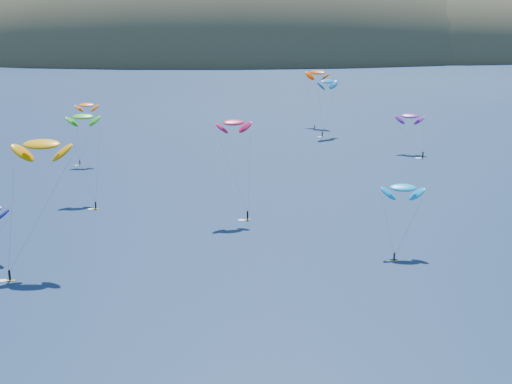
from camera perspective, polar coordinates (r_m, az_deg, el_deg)
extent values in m
ellipsoid|color=#3D3526|center=(623.16, -1.84, 10.02)|extent=(600.00, 300.00, 210.00)
ellipsoid|color=#3D3526|center=(668.52, -15.98, 10.29)|extent=(340.00, 240.00, 120.00)
ellipsoid|color=#3D3526|center=(627.40, 13.20, 9.96)|extent=(320.00, 220.00, 156.00)
cube|color=gold|center=(213.12, -13.90, 2.10)|extent=(1.28, 0.52, 0.07)
cylinder|color=black|center=(212.95, -13.91, 2.30)|extent=(0.29, 0.29, 1.32)
sphere|color=#8C6047|center=(212.78, -13.93, 2.50)|extent=(0.22, 0.22, 0.22)
ellipsoid|color=#FF6409|center=(213.99, -13.39, 6.80)|extent=(6.85, 3.88, 3.63)
cube|color=gold|center=(131.86, -19.08, -6.71)|extent=(1.63, 0.52, 0.09)
cylinder|color=black|center=(131.49, -19.12, -6.31)|extent=(0.38, 0.38, 1.72)
sphere|color=#8C6047|center=(131.14, -19.15, -5.90)|extent=(0.29, 0.29, 0.29)
ellipsoid|color=orange|center=(133.20, -16.77, 3.68)|extent=(10.37, 5.11, 5.70)
cube|color=gold|center=(169.15, -12.69, -1.32)|extent=(1.47, 0.63, 0.08)
cylinder|color=black|center=(168.90, -12.71, -1.03)|extent=(0.33, 0.33, 1.53)
sphere|color=#8C6047|center=(168.65, -12.73, -0.74)|extent=(0.26, 0.26, 0.26)
ellipsoid|color=green|center=(176.30, -13.67, 5.89)|extent=(8.14, 4.71, 4.29)
cube|color=gold|center=(250.17, 5.32, 4.46)|extent=(1.40, 1.26, 0.08)
cylinder|color=black|center=(249.99, 5.32, 4.66)|extent=(0.34, 0.34, 1.57)
sphere|color=#8C6047|center=(249.82, 5.33, 4.87)|extent=(0.26, 0.26, 0.26)
ellipsoid|color=#146CB2|center=(251.45, 5.73, 8.81)|extent=(9.95, 9.28, 5.20)
cube|color=gold|center=(136.00, 10.98, -5.43)|extent=(1.33, 0.55, 0.07)
cylinder|color=black|center=(135.72, 11.00, -5.11)|extent=(0.30, 0.30, 1.38)
sphere|color=#8C6047|center=(135.44, 11.02, -4.79)|extent=(0.23, 0.23, 0.23)
ellipsoid|color=#038FD1|center=(138.55, 11.67, 0.34)|extent=(8.29, 4.71, 4.38)
cube|color=gold|center=(221.38, 13.19, 2.64)|extent=(1.71, 0.93, 0.09)
cylinder|color=black|center=(221.16, 13.20, 2.90)|extent=(0.39, 0.39, 1.76)
sphere|color=#8C6047|center=(220.94, 13.22, 3.16)|extent=(0.29, 0.29, 0.29)
ellipsoid|color=#6C1990|center=(227.95, 12.20, 5.98)|extent=(9.43, 6.33, 4.82)
cube|color=gold|center=(157.26, -0.68, -2.21)|extent=(1.66, 0.80, 0.09)
cylinder|color=black|center=(156.96, -0.68, -1.87)|extent=(0.37, 0.37, 1.70)
sphere|color=#8C6047|center=(156.66, -0.68, -1.52)|extent=(0.29, 0.29, 0.29)
ellipsoid|color=#BE1243|center=(156.16, -1.81, 5.58)|extent=(8.25, 5.17, 4.27)
cube|color=gold|center=(262.22, 4.71, 4.99)|extent=(1.28, 1.12, 0.07)
cylinder|color=black|center=(262.07, 4.72, 5.17)|extent=(0.31, 0.31, 1.42)
sphere|color=#8C6047|center=(261.92, 4.72, 5.34)|extent=(0.24, 0.24, 0.24)
ellipsoid|color=#D94200|center=(270.38, 4.95, 9.52)|extent=(10.30, 9.39, 5.34)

